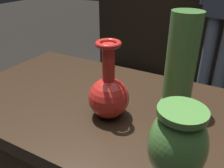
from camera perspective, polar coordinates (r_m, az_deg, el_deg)
back_display_shelf at (r=2.95m, az=21.65°, el=10.53°), size 2.60×0.40×0.99m
vase_centerpiece at (r=0.75m, az=-0.79°, el=-2.41°), size 0.13×0.13×0.25m
vase_tall_behind at (r=0.53m, az=15.43°, el=-14.13°), size 0.13×0.13×0.20m
vase_left_accent at (r=0.82m, az=16.32°, el=5.10°), size 0.11×0.11×0.33m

